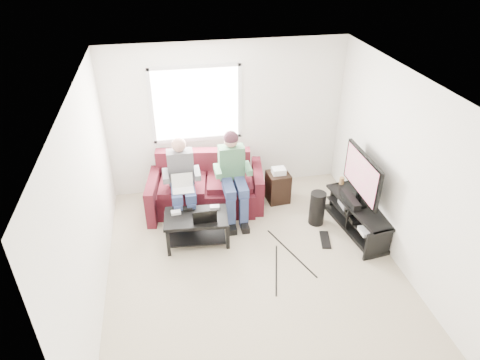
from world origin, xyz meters
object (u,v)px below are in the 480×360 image
subwoofer (317,208)px  tv_stand (358,218)px  tv (362,176)px  end_table (278,186)px  sofa (206,189)px  coffee_table (196,223)px

subwoofer → tv_stand: bearing=-26.6°
tv_stand → tv: tv is taller
tv_stand → end_table: bearing=134.5°
tv → end_table: 1.51m
sofa → tv: size_ratio=1.83×
sofa → tv_stand: size_ratio=1.40×
tv → sofa: bearing=155.7°
sofa → coffee_table: sofa is taller
sofa → coffee_table: (-0.26, -0.93, 0.01)m
coffee_table → tv: tv is taller
tv → subwoofer: (-0.57, 0.18, -0.64)m
sofa → tv_stand: (2.23, -1.10, -0.12)m
tv_stand → end_table: (-1.01, 1.03, 0.08)m
sofa → subwoofer: (1.66, -0.82, -0.05)m
coffee_table → subwoofer: (1.92, 0.11, -0.06)m
sofa → coffee_table: bearing=-105.6°
sofa → end_table: size_ratio=3.19×
tv → subwoofer: bearing=161.9°
tv → end_table: size_ratio=1.74×
subwoofer → sofa: bearing=153.7°
coffee_table → subwoofer: bearing=3.3°
coffee_table → end_table: size_ratio=1.53×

